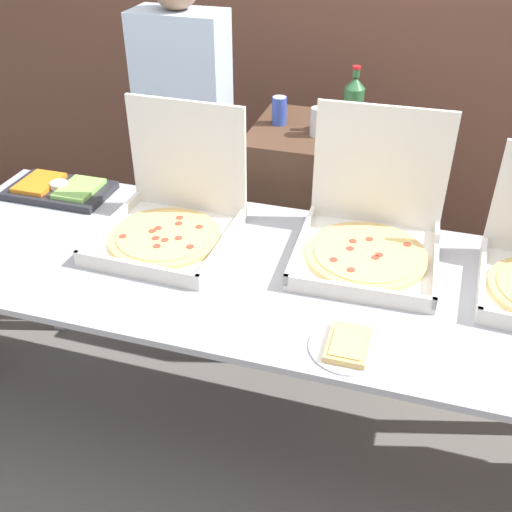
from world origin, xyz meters
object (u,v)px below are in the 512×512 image
at_px(pizza_box_far_left, 370,232).
at_px(paper_plate_front_right, 348,346).
at_px(veggie_tray, 60,189).
at_px(soda_can_colored, 279,111).
at_px(soda_bottle, 353,103).
at_px(person_guest_cap, 187,152).
at_px(soda_can_silver, 318,122).
at_px(pizza_box_near_right, 171,217).

distance_m(pizza_box_far_left, paper_plate_front_right, 0.53).
bearing_deg(veggie_tray, soda_can_colored, 35.24).
relative_size(paper_plate_front_right, soda_bottle, 0.82).
bearing_deg(veggie_tray, person_guest_cap, 52.33).
xyz_separation_m(soda_bottle, person_guest_cap, (-0.75, -0.09, -0.28)).
distance_m(soda_can_silver, soda_can_colored, 0.21).
height_order(soda_bottle, soda_can_colored, soda_bottle).
relative_size(pizza_box_far_left, paper_plate_front_right, 2.25).
distance_m(paper_plate_front_right, veggie_tray, 1.46).
height_order(soda_bottle, person_guest_cap, person_guest_cap).
relative_size(veggie_tray, soda_bottle, 1.52).
xyz_separation_m(pizza_box_far_left, soda_can_colored, (-0.51, 0.64, 0.17)).
distance_m(soda_can_silver, person_guest_cap, 0.66).
xyz_separation_m(veggie_tray, soda_can_silver, (1.00, 0.49, 0.23)).
height_order(pizza_box_near_right, veggie_tray, pizza_box_near_right).
bearing_deg(pizza_box_near_right, veggie_tray, 165.07).
relative_size(soda_can_silver, person_guest_cap, 0.07).
bearing_deg(pizza_box_near_right, soda_can_colored, 75.06).
height_order(pizza_box_far_left, pizza_box_near_right, pizza_box_far_left).
bearing_deg(soda_can_silver, soda_bottle, 36.79).
bearing_deg(person_guest_cap, soda_bottle, -172.89).
bearing_deg(person_guest_cap, pizza_box_far_left, 148.74).
height_order(veggie_tray, soda_can_silver, soda_can_silver).
xyz_separation_m(veggie_tray, soda_bottle, (1.13, 0.58, 0.29)).
bearing_deg(pizza_box_near_right, paper_plate_front_right, -28.88).
relative_size(paper_plate_front_right, veggie_tray, 0.54).
distance_m(pizza_box_far_left, soda_can_silver, 0.67).
distance_m(pizza_box_near_right, soda_can_colored, 0.79).
bearing_deg(pizza_box_far_left, veggie_tray, 175.21).
xyz_separation_m(paper_plate_front_right, soda_can_colored, (-0.52, 1.17, 0.24)).
distance_m(paper_plate_front_right, person_guest_cap, 1.45).
bearing_deg(paper_plate_front_right, person_guest_cap, 130.91).
bearing_deg(soda_can_colored, person_guest_cap, -169.66).
relative_size(paper_plate_front_right, soda_can_colored, 1.85).
bearing_deg(paper_plate_front_right, soda_bottle, 99.54).
xyz_separation_m(pizza_box_near_right, paper_plate_front_right, (0.74, -0.43, -0.07)).
distance_m(veggie_tray, soda_can_silver, 1.13).
distance_m(pizza_box_near_right, veggie_tray, 0.62).
relative_size(veggie_tray, person_guest_cap, 0.24).
relative_size(soda_bottle, soda_can_colored, 2.27).
xyz_separation_m(paper_plate_front_right, veggie_tray, (-1.33, 0.60, 0.01)).
distance_m(veggie_tray, person_guest_cap, 0.62).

